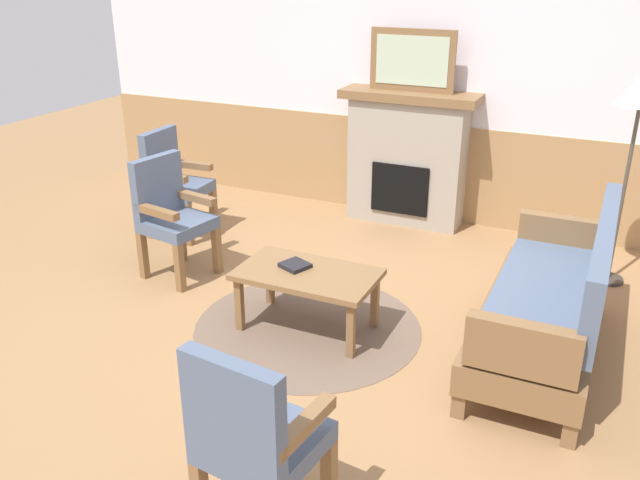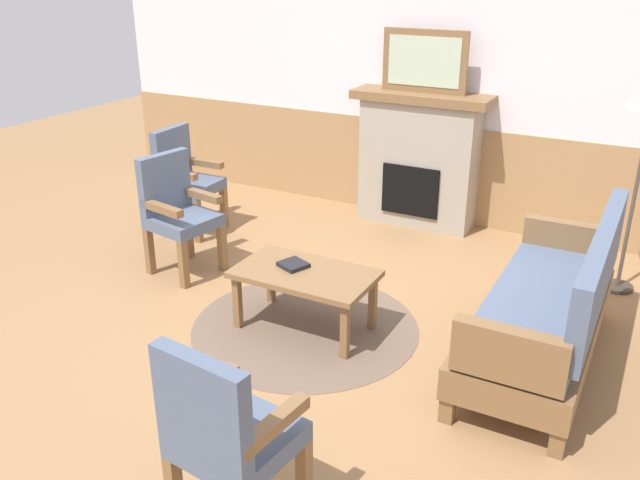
{
  "view_description": "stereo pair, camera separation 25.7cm",
  "coord_description": "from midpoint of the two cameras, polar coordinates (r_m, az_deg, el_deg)",
  "views": [
    {
      "loc": [
        1.86,
        -3.66,
        2.43
      ],
      "look_at": [
        0.0,
        0.35,
        0.55
      ],
      "focal_mm": 37.5,
      "sensor_mm": 36.0,
      "label": 1
    },
    {
      "loc": [
        2.09,
        -3.55,
        2.43
      ],
      "look_at": [
        0.0,
        0.35,
        0.55
      ],
      "focal_mm": 37.5,
      "sensor_mm": 36.0,
      "label": 2
    }
  ],
  "objects": [
    {
      "name": "round_rug",
      "position": [
        4.79,
        0.29,
        -7.43
      ],
      "size": [
        1.61,
        1.61,
        0.01
      ],
      "primitive_type": "cylinder",
      "color": "brown",
      "rests_on": "ground_plane"
    },
    {
      "name": "book_on_table",
      "position": [
        4.64,
        -0.71,
        -2.14
      ],
      "size": [
        0.23,
        0.22,
        0.03
      ],
      "primitive_type": "cube",
      "rotation": [
        0.0,
        0.0,
        -0.39
      ],
      "color": "black",
      "rests_on": "coffee_table"
    },
    {
      "name": "couch",
      "position": [
        4.47,
        20.46,
        -5.6
      ],
      "size": [
        0.7,
        1.8,
        0.98
      ],
      "color": "brown",
      "rests_on": "ground_plane"
    },
    {
      "name": "wall_back",
      "position": [
        6.6,
        10.66,
        12.88
      ],
      "size": [
        7.2,
        0.14,
        2.7
      ],
      "color": "white",
      "rests_on": "ground_plane"
    },
    {
      "name": "armchair_near_fireplace",
      "position": [
        5.53,
        -10.82,
        2.61
      ],
      "size": [
        0.56,
        0.56,
        0.98
      ],
      "color": "brown",
      "rests_on": "ground_plane"
    },
    {
      "name": "armchair_front_left",
      "position": [
        3.01,
        -5.54,
        -16.02
      ],
      "size": [
        0.53,
        0.53,
        0.98
      ],
      "color": "brown",
      "rests_on": "ground_plane"
    },
    {
      "name": "armchair_by_window_left",
      "position": [
        6.39,
        -10.38,
        5.41
      ],
      "size": [
        0.49,
        0.49,
        0.98
      ],
      "color": "brown",
      "rests_on": "ground_plane"
    },
    {
      "name": "ground_plane",
      "position": [
        4.77,
        -0.45,
        -7.56
      ],
      "size": [
        14.0,
        14.0,
        0.0
      ],
      "primitive_type": "plane",
      "color": "#997047"
    },
    {
      "name": "framed_picture",
      "position": [
        6.33,
        10.1,
        14.78
      ],
      "size": [
        0.8,
        0.04,
        0.56
      ],
      "color": "brown",
      "rests_on": "fireplace"
    },
    {
      "name": "coffee_table",
      "position": [
        4.6,
        0.3,
        -3.32
      ],
      "size": [
        0.96,
        0.56,
        0.44
      ],
      "color": "brown",
      "rests_on": "ground_plane"
    },
    {
      "name": "fireplace",
      "position": [
        6.52,
        9.55,
        6.88
      ],
      "size": [
        1.3,
        0.44,
        1.28
      ],
      "color": "#A39989",
      "rests_on": "ground_plane"
    }
  ]
}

